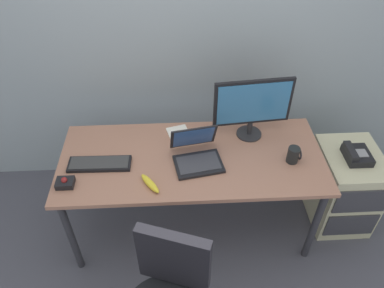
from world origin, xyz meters
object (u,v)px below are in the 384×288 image
Objects in this scene: monitor_main at (253,105)px; paper_notepad at (180,135)px; coffee_mug at (294,155)px; banana at (150,183)px; laptop at (197,154)px; desk_phone at (356,155)px; file_cabinet at (343,187)px; trackball_mouse at (65,183)px; keyboard at (100,164)px.

monitor_main is 2.59× the size of paper_notepad.
banana is at bearing -169.83° from coffee_mug.
laptop reaches higher than paper_notepad.
monitor_main is at bearing -1.21° from paper_notepad.
paper_notepad is (-0.74, 0.30, -0.05)m from coffee_mug.
laptop is at bearing -177.27° from desk_phone.
trackball_mouse reaches higher than file_cabinet.
coffee_mug is at bearing -1.31° from keyboard.
desk_phone is 1.47m from banana.
coffee_mug is 0.96m from banana.
trackball_mouse is at bearing -149.04° from paper_notepad.
monitor_main reaches higher than paper_notepad.
keyboard is at bearing -178.33° from laptop.
banana reaches higher than desk_phone.
laptop is (-1.14, -0.05, 0.12)m from desk_phone.
desk_phone is at bearing 10.66° from banana.
monitor_main is 1.31× the size of keyboard.
keyboard is at bearing 178.69° from coffee_mug.
desk_phone is at bearing -8.96° from paper_notepad.
monitor_main is 0.43m from coffee_mug.
paper_notepad is at bearing 158.17° from coffee_mug.
keyboard is at bearing -177.14° from file_cabinet.
monitor_main is 0.87m from banana.
file_cabinet is 1.34m from paper_notepad.
laptop reaches higher than banana.
coffee_mug reaches higher than desk_phone.
file_cabinet is 1.24m from laptop.
trackball_mouse is at bearing -174.69° from coffee_mug.
banana is (0.34, -0.20, 0.01)m from keyboard.
desk_phone is at bearing 11.56° from coffee_mug.
desk_phone is 0.52m from coffee_mug.
file_cabinet is 1.82× the size of laptop.
file_cabinet is at bearing 13.15° from coffee_mug.
desk_phone is at bearing -116.78° from file_cabinet.
monitor_main is at bearing 130.13° from coffee_mug.
file_cabinet is 0.36m from desk_phone.
desk_phone is 0.37× the size of monitor_main.
paper_notepad is (0.53, 0.27, -0.01)m from keyboard.
keyboard is 1.28m from coffee_mug.
desk_phone is 1.26m from paper_notepad.
paper_notepad is 1.09× the size of banana.
desk_phone reaches higher than file_cabinet.
laptop reaches higher than trackball_mouse.
coffee_mug is at bearing -4.30° from laptop.
monitor_main reaches higher than keyboard.
desk_phone is 0.83m from monitor_main.
banana is (-0.94, -0.17, -0.04)m from coffee_mug.
paper_notepad is at bearing 113.17° from laptop.
monitor_main reaches higher than coffee_mug.
paper_notepad is at bearing 171.04° from desk_phone.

